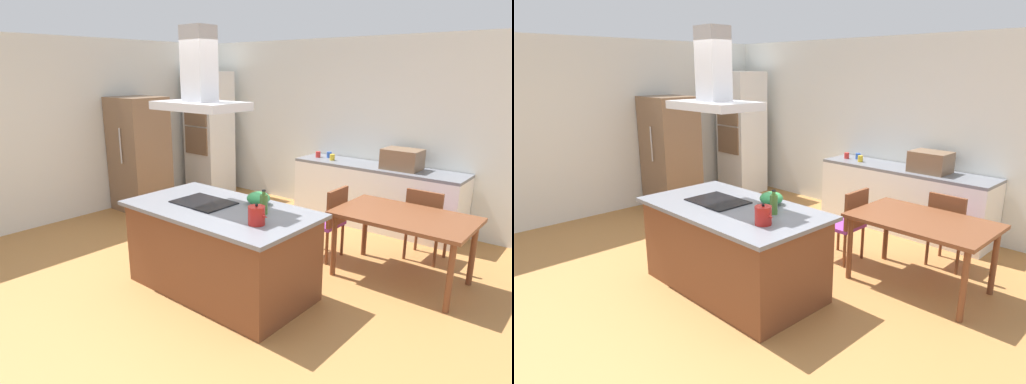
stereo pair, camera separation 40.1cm
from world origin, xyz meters
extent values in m
plane|color=#AD753D|center=(0.00, 1.50, 0.00)|extent=(16.00, 16.00, 0.00)
cube|color=silver|center=(0.00, 3.25, 1.35)|extent=(7.20, 0.10, 2.70)
cube|color=silver|center=(-3.45, 1.00, 1.35)|extent=(0.10, 8.80, 2.70)
cube|color=brown|center=(0.00, 0.00, 0.43)|extent=(1.85, 0.98, 0.86)
cube|color=slate|center=(0.00, 0.00, 0.88)|extent=(1.95, 1.08, 0.04)
cube|color=black|center=(-0.24, 0.00, 0.91)|extent=(0.60, 0.44, 0.01)
cylinder|color=#B21E19|center=(0.61, -0.15, 0.98)|extent=(0.15, 0.15, 0.17)
sphere|color=black|center=(0.61, -0.15, 1.08)|extent=(0.03, 0.03, 0.03)
cone|color=#B21E19|center=(0.70, -0.15, 0.99)|extent=(0.06, 0.03, 0.04)
cylinder|color=#47722D|center=(0.47, 0.13, 0.99)|extent=(0.07, 0.07, 0.19)
cylinder|color=#47722D|center=(0.47, 0.13, 1.11)|extent=(0.03, 0.03, 0.04)
cylinder|color=black|center=(0.47, 0.13, 1.13)|extent=(0.04, 0.04, 0.01)
ellipsoid|color=#33934C|center=(0.23, 0.33, 0.97)|extent=(0.24, 0.24, 0.13)
cube|color=white|center=(0.32, 2.88, 0.43)|extent=(2.45, 0.62, 0.86)
cube|color=slate|center=(0.32, 2.88, 0.88)|extent=(2.45, 0.62, 0.04)
cube|color=brown|center=(0.67, 2.88, 1.04)|extent=(0.50, 0.38, 0.28)
cylinder|color=red|center=(-0.68, 2.86, 0.95)|extent=(0.08, 0.08, 0.09)
cylinder|color=#2D56B2|center=(-0.53, 2.95, 0.95)|extent=(0.08, 0.08, 0.09)
cylinder|color=gold|center=(-0.39, 2.81, 0.95)|extent=(0.08, 0.08, 0.09)
cube|color=white|center=(-2.90, 2.65, 1.10)|extent=(0.70, 0.64, 2.20)
cube|color=brown|center=(-2.90, 2.32, 1.45)|extent=(0.56, 0.02, 0.36)
cube|color=brown|center=(-2.90, 2.32, 1.00)|extent=(0.56, 0.02, 0.48)
cube|color=brown|center=(-2.98, 1.17, 0.91)|extent=(0.80, 0.70, 1.82)
cylinder|color=beige|center=(-2.93, 0.80, 1.10)|extent=(0.02, 0.02, 0.55)
cube|color=brown|center=(1.33, 1.42, 0.73)|extent=(1.40, 0.90, 0.04)
cylinder|color=brown|center=(0.71, 1.05, 0.35)|extent=(0.06, 0.06, 0.71)
cylinder|color=brown|center=(1.95, 1.05, 0.35)|extent=(0.06, 0.06, 0.71)
cylinder|color=brown|center=(0.71, 1.79, 0.35)|extent=(0.06, 0.06, 0.71)
cylinder|color=brown|center=(1.95, 1.79, 0.35)|extent=(0.06, 0.06, 0.71)
cube|color=purple|center=(1.33, 2.17, 0.43)|extent=(0.42, 0.42, 0.04)
cube|color=brown|center=(1.33, 1.98, 0.67)|extent=(0.42, 0.04, 0.44)
cylinder|color=brown|center=(1.15, 2.35, 0.21)|extent=(0.04, 0.04, 0.41)
cylinder|color=brown|center=(1.51, 2.35, 0.21)|extent=(0.04, 0.04, 0.41)
cylinder|color=brown|center=(1.15, 1.99, 0.21)|extent=(0.04, 0.04, 0.41)
cylinder|color=brown|center=(1.51, 1.99, 0.21)|extent=(0.04, 0.04, 0.41)
cube|color=purple|center=(0.33, 1.42, 0.43)|extent=(0.42, 0.42, 0.04)
cube|color=brown|center=(0.52, 1.42, 0.67)|extent=(0.04, 0.42, 0.44)
cylinder|color=brown|center=(0.15, 1.24, 0.21)|extent=(0.04, 0.04, 0.41)
cylinder|color=brown|center=(0.15, 1.60, 0.21)|extent=(0.04, 0.04, 0.41)
cylinder|color=brown|center=(0.51, 1.24, 0.21)|extent=(0.04, 0.04, 0.41)
cylinder|color=brown|center=(0.51, 1.60, 0.21)|extent=(0.04, 0.04, 0.41)
cube|color=#ADADB2|center=(-0.24, 0.00, 1.89)|extent=(0.90, 0.55, 0.08)
cube|color=#ADADB2|center=(-0.24, 0.00, 2.28)|extent=(0.28, 0.24, 0.70)
camera|label=1|loc=(3.01, -2.98, 2.23)|focal=31.05mm
camera|label=2|loc=(3.30, -2.71, 2.23)|focal=31.05mm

